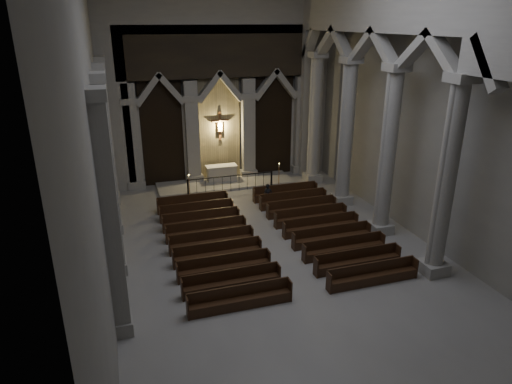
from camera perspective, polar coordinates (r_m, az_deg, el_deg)
room at (r=17.28m, az=4.29°, el=13.52°), size 24.00×24.10×12.00m
sanctuary_wall at (r=28.36m, az=-4.63°, el=14.30°), size 14.00×0.77×12.00m
right_arcade at (r=21.02m, az=17.45°, el=14.56°), size 1.00×24.00×12.00m
left_pilasters at (r=20.29m, az=-17.92°, el=2.96°), size 0.60×13.00×8.03m
sanctuary_step at (r=28.94m, az=-3.84°, el=1.14°), size 8.50×2.60×0.15m
altar at (r=29.05m, az=-4.33°, el=2.40°), size 1.96×0.78×0.99m
altar_rail at (r=27.48m, az=-3.18°, el=1.43°), size 5.29×0.09×1.04m
candle_stand_left at (r=26.78m, az=-8.30°, el=0.04°), size 0.25×0.25×1.46m
candle_stand_right at (r=28.49m, az=2.87°, el=1.55°), size 0.25×0.25×1.50m
pews at (r=21.51m, az=1.50°, el=-5.41°), size 9.26×9.97×0.86m
worshipper at (r=25.21m, az=1.48°, el=-0.44°), size 0.57×0.48×1.31m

